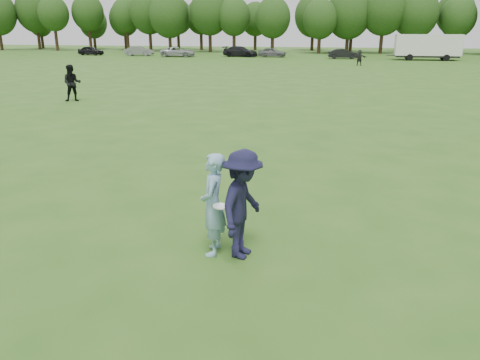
% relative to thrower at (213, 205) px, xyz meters
% --- Properties ---
extents(ground, '(200.00, 200.00, 0.00)m').
position_rel_thrower_xyz_m(ground, '(-0.82, -0.13, -0.94)').
color(ground, '#2D5919').
rests_on(ground, ground).
extents(thrower, '(0.52, 0.73, 1.87)m').
position_rel_thrower_xyz_m(thrower, '(0.00, 0.00, 0.00)').
color(thrower, '#82AFC9').
rests_on(thrower, ground).
extents(defender, '(0.95, 1.38, 1.97)m').
position_rel_thrower_xyz_m(defender, '(0.54, -0.00, 0.05)').
color(defender, '#171733').
rests_on(defender, ground).
extents(player_far_a, '(1.21, 1.11, 2.02)m').
position_rel_thrower_xyz_m(player_far_a, '(-12.73, 16.33, 0.07)').
color(player_far_a, black).
rests_on(player_far_a, ground).
extents(player_far_d, '(1.57, 0.54, 1.69)m').
position_rel_thrower_xyz_m(player_far_d, '(3.52, 47.39, -0.09)').
color(player_far_d, '#252525').
rests_on(player_far_d, ground).
extents(car_a, '(4.09, 1.99, 1.35)m').
position_rel_thrower_xyz_m(car_a, '(-36.23, 59.99, -0.26)').
color(car_a, black).
rests_on(car_a, ground).
extents(car_b, '(4.31, 1.96, 1.37)m').
position_rel_thrower_xyz_m(car_b, '(-28.31, 60.02, -0.25)').
color(car_b, slate).
rests_on(car_b, ground).
extents(car_c, '(5.18, 2.80, 1.38)m').
position_rel_thrower_xyz_m(car_c, '(-21.73, 58.79, -0.25)').
color(car_c, '#AFAFB4').
rests_on(car_c, ground).
extents(car_d, '(5.29, 2.73, 1.47)m').
position_rel_thrower_xyz_m(car_d, '(-12.93, 60.81, -0.20)').
color(car_d, black).
rests_on(car_d, ground).
extents(car_e, '(3.98, 1.68, 1.35)m').
position_rel_thrower_xyz_m(car_e, '(-8.31, 60.86, -0.26)').
color(car_e, slate).
rests_on(car_e, ground).
extents(car_f, '(4.10, 1.76, 1.31)m').
position_rel_thrower_xyz_m(car_f, '(1.63, 59.06, -0.28)').
color(car_f, black).
rests_on(car_f, ground).
extents(disc_in_play, '(0.31, 0.31, 0.05)m').
position_rel_thrower_xyz_m(disc_in_play, '(0.20, -0.21, 0.07)').
color(disc_in_play, white).
rests_on(disc_in_play, ground).
extents(cargo_trailer, '(9.00, 2.75, 3.20)m').
position_rel_thrower_xyz_m(cargo_trailer, '(12.17, 58.47, 0.84)').
color(cargo_trailer, white).
rests_on(cargo_trailer, ground).
extents(treeline, '(130.35, 18.39, 11.74)m').
position_rel_thrower_xyz_m(treeline, '(1.99, 76.77, 5.32)').
color(treeline, '#332114').
rests_on(treeline, ground).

